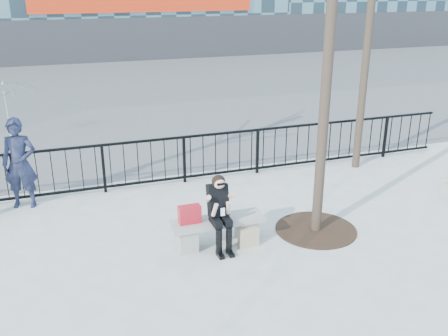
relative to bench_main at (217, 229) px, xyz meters
name	(u,v)px	position (x,y,z in m)	size (l,w,h in m)	color
ground	(217,244)	(0.00, 0.00, -0.30)	(120.00, 120.00, 0.00)	#969691
street_surface	(111,86)	(0.00, 15.00, -0.30)	(60.00, 23.00, 0.01)	#474747
railing	(176,160)	(0.00, 3.00, 0.25)	(14.00, 0.06, 1.10)	black
tree_grate	(316,229)	(1.90, -0.10, -0.29)	(1.50, 1.50, 0.02)	black
bench_main	(217,229)	(0.00, 0.00, 0.00)	(1.65, 0.46, 0.49)	gray
seated_woman	(220,213)	(0.00, -0.16, 0.37)	(0.50, 0.64, 1.34)	black
handbag	(190,214)	(-0.49, 0.02, 0.34)	(0.38, 0.18, 0.31)	#B1151F
shopping_bag	(248,237)	(0.49, -0.25, -0.13)	(0.36, 0.13, 0.34)	#C5AE8B
standing_man	(20,164)	(-3.24, 2.80, 0.63)	(0.68, 0.45, 1.86)	black
vendor_umbrella	(8,112)	(-3.73, 7.60, 0.59)	(1.95, 1.99, 1.79)	#FAFA37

